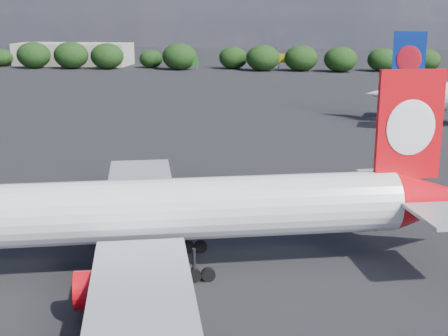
# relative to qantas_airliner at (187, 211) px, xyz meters

# --- Properties ---
(ground) EXTENTS (500.00, 500.00, 0.00)m
(ground) POSITION_rel_qantas_airliner_xyz_m (-13.17, 48.71, -4.67)
(ground) COLOR black
(ground) RESTS_ON ground
(qantas_airliner) EXTENTS (46.39, 44.45, 15.34)m
(qantas_airliner) POSITION_rel_qantas_airliner_xyz_m (0.00, 0.00, 0.00)
(qantas_airliner) COLOR silver
(qantas_airliner) RESTS_ON ground
(terminal_building) EXTENTS (42.00, 16.00, 8.00)m
(terminal_building) POSITION_rel_qantas_airliner_xyz_m (-78.17, 180.71, -0.67)
(terminal_building) COLOR #A39D8D
(terminal_building) RESTS_ON ground
(highway_sign) EXTENTS (6.00, 0.30, 4.50)m
(highway_sign) POSITION_rel_qantas_airliner_xyz_m (-31.17, 164.71, -1.54)
(highway_sign) COLOR #135F18
(highway_sign) RESTS_ON ground
(billboard_yellow) EXTENTS (5.00, 0.30, 5.50)m
(billboard_yellow) POSITION_rel_qantas_airliner_xyz_m (-1.17, 170.71, -0.80)
(billboard_yellow) COLOR yellow
(billboard_yellow) RESTS_ON ground
(horizon_treeline) EXTENTS (205.72, 16.70, 9.32)m
(horizon_treeline) POSITION_rel_qantas_airliner_xyz_m (-10.82, 167.63, -0.48)
(horizon_treeline) COLOR black
(horizon_treeline) RESTS_ON ground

